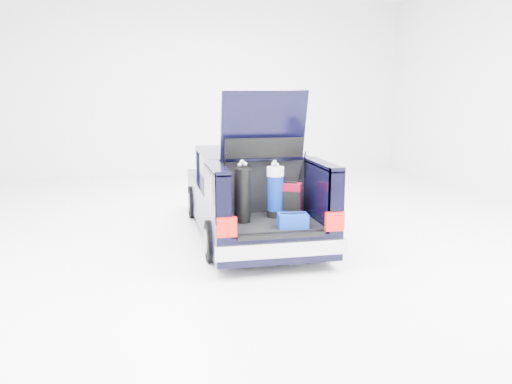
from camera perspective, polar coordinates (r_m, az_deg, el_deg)
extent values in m
plane|color=white|center=(9.41, -0.63, -4.47)|extent=(14.00, 14.00, 0.00)
cube|color=black|center=(9.91, -1.38, -0.71)|extent=(1.75, 3.00, 0.70)
cube|color=black|center=(11.45, -2.83, 0.36)|extent=(1.70, 0.30, 0.50)
cube|color=#A5A5AC|center=(11.60, -2.94, 0.14)|extent=(1.72, 0.10, 0.22)
cube|color=black|center=(9.32, -0.83, 2.42)|extent=(1.55, 1.95, 0.54)
cube|color=black|center=(9.28, -0.84, 4.19)|extent=(1.62, 2.05, 0.06)
cube|color=black|center=(7.90, 1.51, -4.85)|extent=(1.75, 1.30, 0.40)
cube|color=black|center=(7.86, 1.49, -3.24)|extent=(1.32, 1.18, 0.05)
cube|color=black|center=(7.62, -4.14, -0.64)|extent=(0.20, 1.30, 0.85)
cube|color=black|center=(7.97, 6.96, -0.18)|extent=(0.20, 1.30, 0.85)
cube|color=black|center=(7.54, -4.19, 2.60)|extent=(0.20, 1.30, 0.06)
cube|color=black|center=(7.90, 7.03, 2.92)|extent=(0.20, 1.30, 0.06)
cube|color=black|center=(8.35, 0.54, 0.38)|extent=(1.36, 0.08, 0.84)
cube|color=#A5A5AC|center=(7.26, 2.77, -6.05)|extent=(1.80, 0.12, 0.20)
cube|color=#B70C07|center=(7.05, -3.10, -3.71)|extent=(0.26, 0.07, 0.26)
cube|color=#B70C07|center=(7.41, 8.30, -3.08)|extent=(0.26, 0.07, 0.26)
cube|color=black|center=(7.25, 2.71, -4.65)|extent=(1.20, 0.06, 0.06)
cube|color=black|center=(8.06, 0.82, 7.09)|extent=(1.28, 0.33, 1.03)
cube|color=black|center=(8.09, 0.76, 8.10)|extent=(0.95, 0.17, 0.54)
cylinder|color=black|center=(10.62, -6.53, -1.04)|extent=(0.20, 0.62, 0.62)
cylinder|color=slate|center=(10.62, -6.53, -1.04)|extent=(0.23, 0.36, 0.36)
cylinder|color=black|center=(10.89, 2.09, -0.67)|extent=(0.20, 0.62, 0.62)
cylinder|color=slate|center=(10.89, 2.09, -0.67)|extent=(0.23, 0.36, 0.36)
cylinder|color=black|center=(7.91, -4.55, -5.17)|extent=(0.20, 0.62, 0.62)
cylinder|color=slate|center=(7.91, -4.55, -5.17)|extent=(0.23, 0.36, 0.36)
cylinder|color=black|center=(8.27, 6.81, -4.49)|extent=(0.20, 0.62, 0.62)
cylinder|color=slate|center=(8.27, 6.81, -4.49)|extent=(0.23, 0.36, 0.36)
cube|color=maroon|center=(8.11, 3.63, -0.81)|extent=(0.37, 0.31, 0.50)
cube|color=black|center=(8.06, 3.65, 1.03)|extent=(0.20, 0.12, 0.03)
cube|color=black|center=(8.03, 3.81, -1.30)|extent=(0.31, 0.15, 0.38)
cylinder|color=black|center=(7.70, -1.40, -0.33)|extent=(0.29, 0.31, 0.80)
cube|color=white|center=(7.80, -1.54, 0.02)|extent=(0.10, 0.03, 0.28)
sphere|color=#99999E|center=(7.64, -1.72, 2.87)|extent=(0.07, 0.07, 0.07)
sphere|color=#99999E|center=(7.61, -1.17, 2.98)|extent=(0.07, 0.07, 0.07)
cylinder|color=black|center=(8.11, 2.02, -2.26)|extent=(0.27, 0.27, 0.10)
cylinder|color=navy|center=(8.05, 2.03, -0.09)|extent=(0.25, 0.25, 0.54)
cylinder|color=white|center=(7.99, 2.05, 2.18)|extent=(0.27, 0.27, 0.14)
sphere|color=#99999E|center=(8.00, 2.22, 2.90)|extent=(0.06, 0.06, 0.06)
sphere|color=#99999E|center=(8.01, 1.99, 3.19)|extent=(0.06, 0.06, 0.06)
cube|color=navy|center=(7.49, 3.90, -3.01)|extent=(0.43, 0.30, 0.19)
cylinder|color=black|center=(7.47, 3.91, -2.22)|extent=(0.35, 0.05, 0.02)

